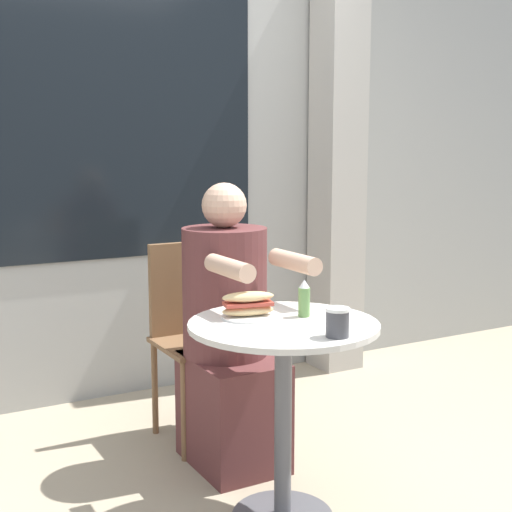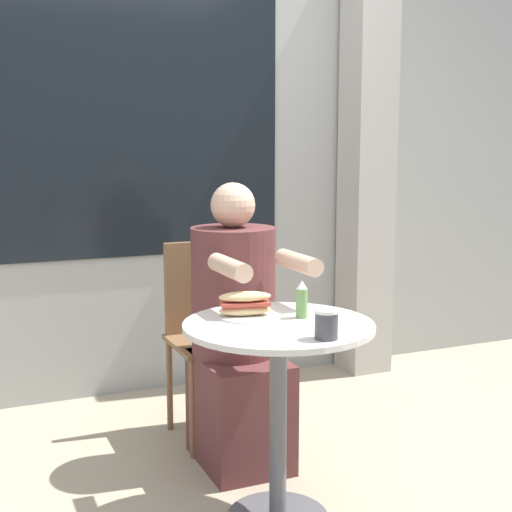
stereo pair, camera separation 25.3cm
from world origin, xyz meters
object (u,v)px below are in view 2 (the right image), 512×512
diner_chair (208,320)px  drink_cup (326,324)px  sandwich_on_plate (245,306)px  condiment_bottle (302,300)px  seated_diner (237,344)px  cafe_table (278,379)px

diner_chair → drink_cup: diner_chair is taller
diner_chair → sandwich_on_plate: size_ratio=4.51×
diner_chair → condiment_bottle: size_ratio=6.63×
sandwich_on_plate → drink_cup: same height
seated_diner → cafe_table: bearing=83.9°
cafe_table → seated_diner: (0.05, 0.51, -0.02)m
seated_diner → condiment_bottle: size_ratio=8.81×
drink_cup → seated_diner: bearing=89.7°
cafe_table → condiment_bottle: bearing=18.5°
drink_cup → sandwich_on_plate: bearing=109.7°
diner_chair → condiment_bottle: bearing=93.4°
cafe_table → drink_cup: size_ratio=7.68×
cafe_table → drink_cup: drink_cup is taller
drink_cup → diner_chair: bearing=89.9°
seated_diner → drink_cup: size_ratio=12.46×
cafe_table → sandwich_on_plate: sandwich_on_plate is taller
seated_diner → condiment_bottle: (0.05, -0.48, 0.28)m
cafe_table → drink_cup: (0.05, -0.24, 0.24)m
seated_diner → condiment_bottle: bearing=96.0°
cafe_table → seated_diner: bearing=84.1°
diner_chair → seated_diner: bearing=89.9°
sandwich_on_plate → condiment_bottle: (0.18, -0.08, 0.02)m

